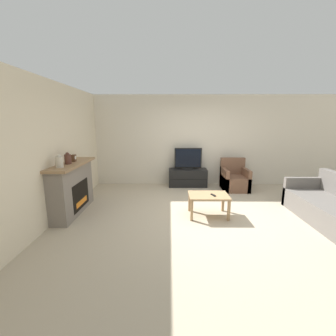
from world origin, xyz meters
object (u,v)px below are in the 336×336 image
Objects in this scene: fireplace at (72,188)px; coffee_table at (208,198)px; mantel_clock at (74,158)px; tv_stand at (188,178)px; armchair at (234,180)px; mantel_vase_centre_left at (68,159)px; remote at (213,195)px; tv at (188,159)px; mantel_vase_left at (59,162)px.

fireplace is 2.87m from coffee_table.
tv_stand is (2.59, 1.87, -0.90)m from mantel_clock.
tv_stand is at bearing 166.37° from armchair.
tv_stand is (2.59, 2.14, -0.93)m from mantel_vase_centre_left.
fireplace is 6.67× the size of mantel_vase_centre_left.
fireplace is 0.65m from mantel_vase_centre_left.
mantel_clock is at bearing 173.84° from coffee_table.
tv_stand is at bearing 78.56° from remote.
fireplace is 10.27× the size of remote.
remote is (2.93, -0.08, -0.73)m from mantel_vase_centre_left.
mantel_vase_centre_left is 0.29× the size of coffee_table.
mantel_clock is 0.97× the size of remote.
armchair is at bearing 25.06° from mantel_vase_centre_left.
armchair is (1.31, -0.32, -0.54)m from tv.
armchair reaches higher than remote.
mantel_vase_centre_left is 3.38m from tv.
mantel_vase_left reaches higher than mantel_clock.
mantel_vase_centre_left is 0.30× the size of tv.
mantel_vase_left is at bearing 165.33° from remote.
mantel_vase_left is at bearing -90.07° from mantel_clock.
mantel_vase_centre_left is (-0.00, 0.36, -0.00)m from mantel_vase_left.
fireplace is 10.59× the size of mantel_clock.
mantel_vase_centre_left is 0.28m from mantel_clock.
coffee_table is (2.84, -0.31, -0.78)m from mantel_clock.
mantel_vase_left reaches higher than coffee_table.
mantel_vase_centre_left reaches higher than tv_stand.
armchair is at bearing 21.63° from mantel_clock.
tv_stand is 1.40× the size of coffee_table.
coffee_table is at bearing 6.59° from mantel_vase_left.
remote is at bearing -1.60° from mantel_vase_centre_left.
mantel_vase_centre_left is at bearing 158.35° from remote.
mantel_clock is at bearing 89.93° from mantel_vase_left.
tv_stand is at bearing 39.61° from mantel_vase_centre_left.
coffee_table is (2.84, -0.03, -0.81)m from mantel_vase_centre_left.
armchair is (3.90, 1.83, -0.91)m from mantel_vase_centre_left.
mantel_clock is 3.21m from tv.
remote is at bearing -81.39° from tv_stand.
mantel_vase_left is 3.72m from tv_stand.
mantel_vase_left reaches higher than mantel_vase_centre_left.
fireplace is 0.80m from mantel_vase_left.
fireplace is at bearing -156.48° from armchair.
mantel_vase_left is at bearing -136.00° from tv_stand.
mantel_vase_centre_left is 0.27× the size of armchair.
mantel_vase_left is 0.36m from mantel_vase_centre_left.
mantel_vase_centre_left is 0.21× the size of tv_stand.
remote is at bearing -31.83° from coffee_table.
mantel_vase_left reaches higher than armchair.
tv reaches higher than coffee_table.
mantel_vase_centre_left is 2.96m from coffee_table.
mantel_clock is 0.19× the size of coffee_table.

